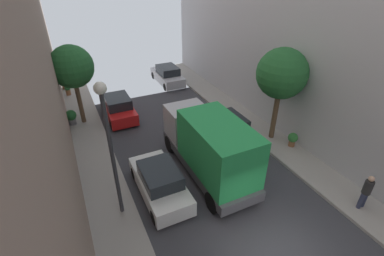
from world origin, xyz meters
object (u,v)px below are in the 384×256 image
object	(u,v)px
parked_car_left_2	(160,182)
parked_car_left_3	(118,108)
parked_car_right_2	(228,128)
potted_plant_2	(64,83)
street_tree_2	(72,67)
potted_plant_5	(71,117)
pedestrian	(366,191)
potted_plant_1	(68,90)
delivery_truck	(209,146)
potted_plant_0	(293,139)
street_tree_1	(282,74)
lamp_post	(109,135)
parked_car_right_3	(168,75)

from	to	relation	value
parked_car_left_2	parked_car_left_3	distance (m)	8.43
parked_car_right_2	potted_plant_2	bearing A→B (deg)	124.38
street_tree_2	potted_plant_5	distance (m)	3.30
parked_car_left_2	street_tree_2	distance (m)	9.40
parked_car_right_2	potted_plant_5	bearing A→B (deg)	146.15
potted_plant_2	potted_plant_5	world-z (taller)	potted_plant_5
parked_car_right_2	pedestrian	distance (m)	7.80
parked_car_left_3	potted_plant_1	distance (m)	5.94
pedestrian	street_tree_2	xyz separation A→B (m)	(-9.96, 13.20, 2.86)
parked_car_right_2	pedestrian	world-z (taller)	pedestrian
delivery_truck	potted_plant_0	distance (m)	5.64
potted_plant_5	street_tree_2	bearing A→B (deg)	3.02
street_tree_1	potted_plant_0	world-z (taller)	street_tree_1
parked_car_left_2	pedestrian	size ratio (longest dim) A/B	2.44
pedestrian	potted_plant_0	distance (m)	5.01
parked_car_right_2	lamp_post	xyz separation A→B (m)	(-7.30, -3.18, 3.29)
lamp_post	parked_car_right_2	bearing A→B (deg)	23.55
parked_car_left_2	parked_car_right_3	distance (m)	13.97
parked_car_right_2	delivery_truck	bearing A→B (deg)	-137.06
street_tree_1	parked_car_left_2	bearing A→B (deg)	-168.69
parked_car_right_3	pedestrian	xyz separation A→B (m)	(2.20, -17.57, 0.35)
street_tree_1	lamp_post	size ratio (longest dim) A/B	0.92
parked_car_right_3	lamp_post	xyz separation A→B (m)	(-7.30, -13.27, 3.29)
parked_car_left_3	parked_car_right_2	distance (m)	7.81
street_tree_1	potted_plant_5	world-z (taller)	street_tree_1
street_tree_2	potted_plant_5	bearing A→B (deg)	-176.98
parked_car_right_3	potted_plant_0	xyz separation A→B (m)	(2.82, -12.62, -0.08)
parked_car_right_2	street_tree_2	size ratio (longest dim) A/B	0.82
parked_car_left_2	lamp_post	xyz separation A→B (m)	(-1.90, -0.39, 3.29)
pedestrian	street_tree_2	bearing A→B (deg)	127.03
potted_plant_1	pedestrian	bearing A→B (deg)	-60.19
pedestrian	potted_plant_0	bearing A→B (deg)	82.88
pedestrian	potted_plant_2	xyz separation A→B (m)	(-10.64, 19.81, -0.40)
potted_plant_0	parked_car_right_3	bearing A→B (deg)	102.59
parked_car_right_2	potted_plant_2	size ratio (longest dim) A/B	4.47
delivery_truck	potted_plant_1	world-z (taller)	delivery_truck
street_tree_1	street_tree_2	world-z (taller)	street_tree_1
parked_car_left_3	potted_plant_2	world-z (taller)	parked_car_left_3
parked_car_left_2	potted_plant_1	xyz separation A→B (m)	(-2.89, 13.62, -0.12)
parked_car_left_3	potted_plant_0	distance (m)	11.59
parked_car_right_2	parked_car_right_3	distance (m)	10.09
street_tree_1	potted_plant_5	xyz separation A→B (m)	(-10.87, 6.92, -3.47)
parked_car_left_3	street_tree_1	bearing A→B (deg)	-41.38
parked_car_left_2	potted_plant_5	world-z (taller)	parked_car_left_2
pedestrian	potted_plant_5	bearing A→B (deg)	129.03
delivery_truck	parked_car_right_3	bearing A→B (deg)	77.91
street_tree_2	potted_plant_1	bearing A→B (deg)	95.96
pedestrian	lamp_post	size ratio (longest dim) A/B	0.29
parked_car_right_3	street_tree_2	bearing A→B (deg)	-150.61
parked_car_right_3	potted_plant_0	size ratio (longest dim) A/B	4.97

